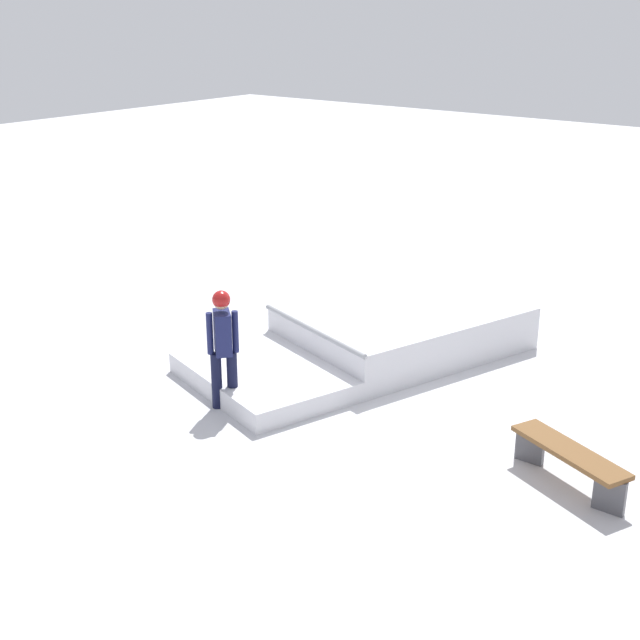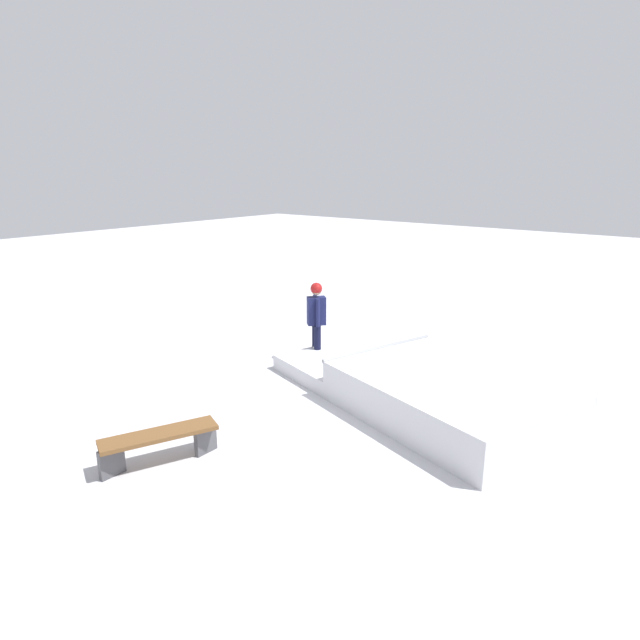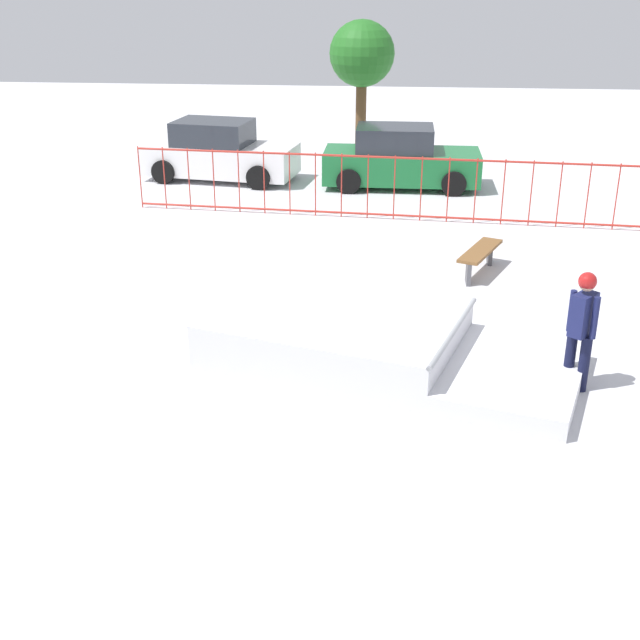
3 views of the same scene
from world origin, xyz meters
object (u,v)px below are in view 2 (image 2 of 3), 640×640
object	(u,v)px
skateboard	(316,359)
park_bench	(160,441)
skate_ramp	(427,389)
skater	(316,316)

from	to	relation	value
skateboard	park_bench	size ratio (longest dim) A/B	0.50
skateboard	park_bench	world-z (taller)	park_bench
skate_ramp	skater	bearing A→B (deg)	5.43
skateboard	park_bench	bearing A→B (deg)	34.24
skater	skateboard	world-z (taller)	skater
skate_ramp	skateboard	bearing A→B (deg)	7.04
skater	park_bench	size ratio (longest dim) A/B	1.06
skate_ramp	park_bench	bearing A→B (deg)	80.55
skate_ramp	park_bench	distance (m)	4.54
skateboard	park_bench	xyz separation A→B (m)	(-0.87, 4.58, 0.28)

